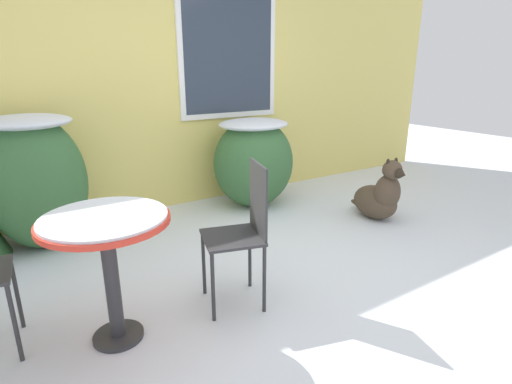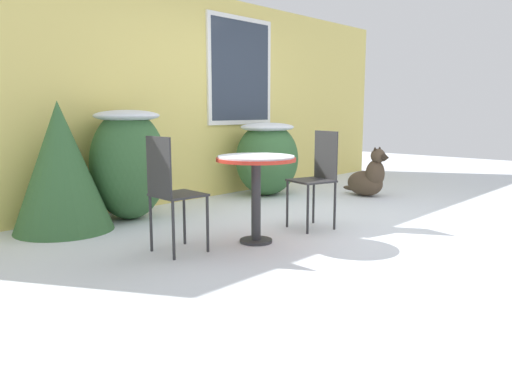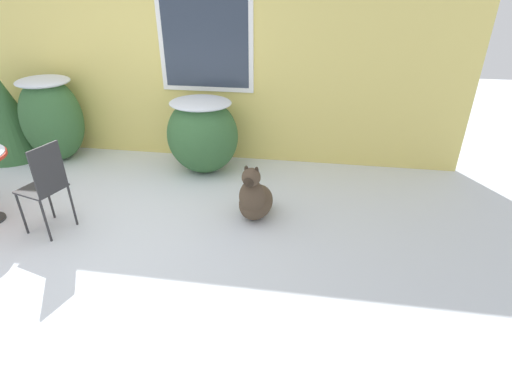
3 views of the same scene
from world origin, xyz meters
name	(u,v)px [view 2 (image 2 of 3)]	position (x,y,z in m)	size (l,w,h in m)	color
ground_plane	(345,220)	(0.00, 0.00, 0.00)	(16.00, 16.00, 0.00)	silver
house_wall	(207,96)	(0.04, 2.20, 1.33)	(8.00, 0.10, 2.62)	#E5D16B
shrub_left	(129,162)	(-1.48, 1.75, 0.62)	(0.81, 0.77, 1.16)	#386638
shrub_middle	(267,157)	(0.66, 1.68, 0.53)	(0.92, 0.80, 0.99)	#386638
evergreen_bush	(61,167)	(-2.22, 1.77, 0.62)	(0.94, 0.94, 1.25)	#386638
patio_table	(256,172)	(-1.28, 0.10, 0.63)	(0.69, 0.69, 0.77)	#2D2D30
patio_chair_near_table	(171,189)	(-2.00, 0.37, 0.53)	(0.40, 0.40, 0.95)	#2D2D30
patio_chair_far_side	(317,175)	(-0.46, 0.04, 0.53)	(0.45, 0.45, 0.95)	#2D2D30
dog	(369,179)	(1.52, 0.60, 0.24)	(0.41, 0.73, 0.67)	#4C3D2D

